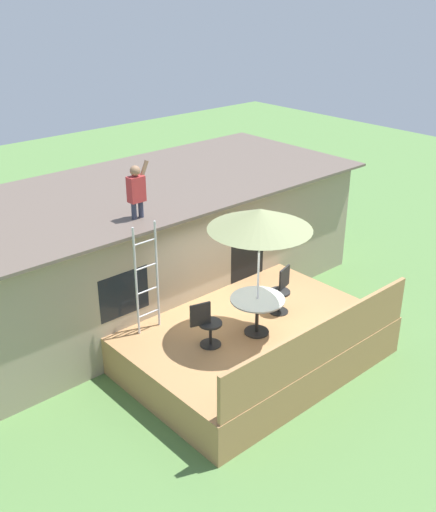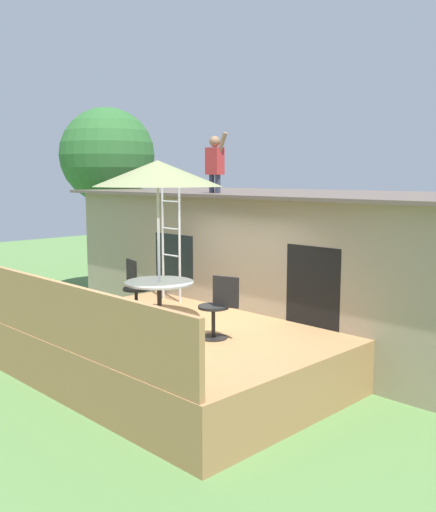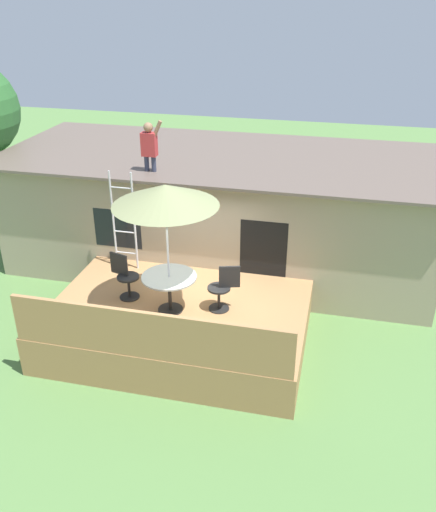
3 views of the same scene
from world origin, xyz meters
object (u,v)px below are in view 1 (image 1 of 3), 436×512
patio_chair_left (207,324)px  person_figure (137,188)px  patio_table (257,306)px  patio_chair_right (281,291)px  step_ladder (147,279)px  patio_umbrella (260,219)px

patio_chair_left → person_figure: bearing=107.7°
person_figure → patio_table: bearing=-64.3°
patio_chair_left → patio_chair_right: 1.98m
patio_table → patio_chair_right: bearing=16.1°
person_figure → patio_chair_right: bearing=-43.8°
step_ladder → patio_chair_left: 1.43m
patio_umbrella → step_ladder: patio_umbrella is taller
patio_chair_left → patio_chair_right: (1.98, -0.01, 0.00)m
patio_umbrella → person_figure: 2.50m
patio_umbrella → patio_chair_right: (0.97, 0.28, -1.89)m
patio_table → patio_chair_right: size_ratio=1.13×
patio_table → step_ladder: step_ladder is taller
patio_umbrella → patio_table: bearing=-104.0°
patio_chair_left → patio_table: bearing=-0.0°
patio_table → patio_umbrella: 1.76m
patio_table → patio_chair_right: patio_chair_right is taller
person_figure → patio_chair_left: (0.06, -1.95, -2.15)m
patio_table → patio_chair_left: (-1.02, 0.29, -0.13)m
step_ladder → person_figure: 1.73m
patio_chair_right → patio_umbrella: bearing=0.0°
patio_table → patio_chair_left: bearing=164.1°
patio_umbrella → person_figure: bearing=115.7°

